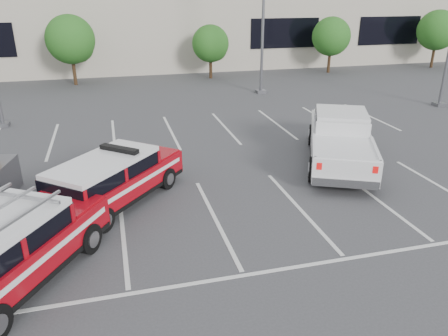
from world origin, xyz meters
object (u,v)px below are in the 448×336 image
object	(u,v)px
tree_far_right	(438,32)
ladder_suv	(8,256)
fire_chief_suv	(113,183)
white_pickup	(340,144)
convention_building	(134,9)
tree_mid_right	(211,45)
tree_right	(332,38)
tree_mid_left	(72,41)
light_pole_mid	(263,10)

from	to	relation	value
tree_far_right	ladder_suv	xyz separation A→B (m)	(-30.34, -23.88, -2.24)
fire_chief_suv	white_pickup	xyz separation A→B (m)	(8.64, 1.45, 0.05)
convention_building	white_pickup	distance (m)	29.39
tree_mid_right	tree_far_right	xyz separation A→B (m)	(20.00, 0.00, 0.54)
tree_far_right	tree_mid_right	bearing A→B (deg)	-180.00
tree_right	tree_far_right	world-z (taller)	tree_far_right
tree_mid_left	ladder_suv	distance (m)	23.99
tree_right	fire_chief_suv	xyz separation A→B (m)	(-17.93, -20.21, -2.05)
convention_building	tree_mid_left	bearing A→B (deg)	-117.40
fire_chief_suv	white_pickup	distance (m)	8.76
light_pole_mid	ladder_suv	size ratio (longest dim) A/B	1.92
light_pole_mid	tree_right	bearing A→B (deg)	36.77
convention_building	tree_mid_left	xyz separation A→B (m)	(-5.09, -9.82, -1.68)
white_pickup	convention_building	bearing A→B (deg)	126.17
tree_mid_right	light_pole_mid	distance (m)	6.88
tree_right	tree_far_right	size ratio (longest dim) A/B	0.91
light_pole_mid	white_pickup	world-z (taller)	light_pole_mid
fire_chief_suv	tree_mid_left	bearing A→B (deg)	136.91
convention_building	fire_chief_suv	world-z (taller)	convention_building
tree_mid_left	tree_mid_right	distance (m)	10.01
convention_building	tree_right	bearing A→B (deg)	-33.37
light_pole_mid	tree_mid_right	bearing A→B (deg)	107.52
convention_building	tree_right	distance (m)	17.96
convention_building	fire_chief_suv	distance (m)	30.44
convention_building	tree_right	world-z (taller)	convention_building
tree_mid_right	fire_chief_suv	size ratio (longest dim) A/B	0.80
tree_mid_left	tree_far_right	size ratio (longest dim) A/B	1.00
ladder_suv	tree_far_right	bearing A→B (deg)	70.14
tree_far_right	fire_chief_suv	bearing A→B (deg)	-144.12
convention_building	white_pickup	size ratio (longest dim) A/B	9.01
tree_right	ladder_suv	distance (m)	31.43
tree_mid_left	ladder_suv	xyz separation A→B (m)	(-0.34, -23.88, -2.24)
fire_chief_suv	white_pickup	world-z (taller)	white_pickup
tree_mid_right	white_pickup	world-z (taller)	tree_mid_right
white_pickup	fire_chief_suv	bearing A→B (deg)	-145.44
tree_right	ladder_suv	size ratio (longest dim) A/B	0.83
tree_far_right	tree_mid_left	bearing A→B (deg)	180.00
tree_mid_right	fire_chief_suv	xyz separation A→B (m)	(-7.93, -20.21, -1.78)
tree_mid_left	tree_right	size ratio (longest dim) A/B	1.10
convention_building	ladder_suv	world-z (taller)	convention_building
tree_right	tree_far_right	distance (m)	10.00
fire_chief_suv	tree_far_right	bearing A→B (deg)	76.95
tree_mid_right	tree_right	xyz separation A→B (m)	(10.00, 0.00, 0.27)
tree_mid_left	tree_right	xyz separation A→B (m)	(20.00, -0.00, -0.27)
tree_right	light_pole_mid	distance (m)	10.38
convention_building	tree_mid_right	world-z (taller)	convention_building
tree_mid_left	white_pickup	size ratio (longest dim) A/B	0.73
white_pickup	tree_mid_right	bearing A→B (deg)	117.21
tree_mid_left	tree_mid_right	xyz separation A→B (m)	(10.00, -0.00, -0.54)
tree_mid_right	tree_right	bearing A→B (deg)	0.00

